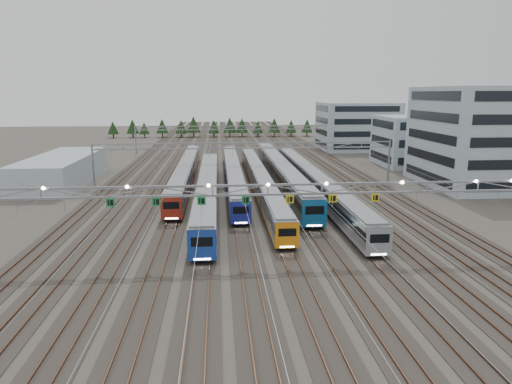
{
  "coord_description": "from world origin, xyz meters",
  "views": [
    {
      "loc": [
        -4.96,
        -45.14,
        16.96
      ],
      "look_at": [
        0.15,
        16.42,
        3.5
      ],
      "focal_mm": 32.0,
      "sensor_mm": 36.0,
      "label": 1
    }
  ],
  "objects": [
    {
      "name": "train_f",
      "position": [
        11.25,
        31.96,
        2.05
      ],
      "size": [
        2.77,
        68.23,
        3.61
      ],
      "color": "black",
      "rests_on": "ground"
    },
    {
      "name": "treeline",
      "position": [
        2.25,
        134.71,
        4.23
      ],
      "size": [
        100.1,
        5.6,
        7.02
      ],
      "color": "#332114",
      "rests_on": "ground"
    },
    {
      "name": "track_bed",
      "position": [
        0.0,
        100.0,
        1.49
      ],
      "size": [
        54.0,
        260.0,
        5.42
      ],
      "color": "#2D2823",
      "rests_on": "ground"
    },
    {
      "name": "depot_bldg_north",
      "position": [
        37.1,
        90.97,
        7.06
      ],
      "size": [
        22.0,
        18.0,
        14.13
      ],
      "primitive_type": "cube",
      "color": "#9BB0B9",
      "rests_on": "ground"
    },
    {
      "name": "train_b",
      "position": [
        -6.75,
        26.01,
        2.15
      ],
      "size": [
        2.91,
        56.21,
        3.79
      ],
      "color": "black",
      "rests_on": "ground"
    },
    {
      "name": "depot_bldg_south",
      "position": [
        42.55,
        35.03,
        9.04
      ],
      "size": [
        18.0,
        22.0,
        18.07
      ],
      "primitive_type": "cube",
      "color": "#9BB0B9",
      "rests_on": "ground"
    },
    {
      "name": "gantry_mid",
      "position": [
        0.0,
        40.0,
        6.39
      ],
      "size": [
        56.36,
        0.36,
        8.0
      ],
      "color": "gray",
      "rests_on": "ground"
    },
    {
      "name": "depot_bldg_mid",
      "position": [
        40.47,
        59.57,
        5.8
      ],
      "size": [
        14.0,
        16.0,
        11.6
      ],
      "primitive_type": "cube",
      "color": "#9BB0B9",
      "rests_on": "ground"
    },
    {
      "name": "train_e",
      "position": [
        6.75,
        40.18,
        2.33
      ],
      "size": [
        3.18,
        63.61,
        4.16
      ],
      "color": "black",
      "rests_on": "ground"
    },
    {
      "name": "ground",
      "position": [
        0.0,
        0.0,
        0.0
      ],
      "size": [
        400.0,
        400.0,
        0.0
      ],
      "primitive_type": "plane",
      "color": "#47423A",
      "rests_on": "ground"
    },
    {
      "name": "train_d",
      "position": [
        2.25,
        34.17,
        1.97
      ],
      "size": [
        2.65,
        66.32,
        3.44
      ],
      "color": "black",
      "rests_on": "ground"
    },
    {
      "name": "gantry_far",
      "position": [
        0.0,
        85.0,
        6.39
      ],
      "size": [
        56.36,
        0.36,
        8.0
      ],
      "color": "gray",
      "rests_on": "ground"
    },
    {
      "name": "west_shed",
      "position": [
        -34.96,
        44.21,
        2.58
      ],
      "size": [
        10.0,
        30.0,
        5.16
      ],
      "primitive_type": "cube",
      "color": "#9BB0B9",
      "rests_on": "ground"
    },
    {
      "name": "train_c",
      "position": [
        -2.25,
        40.31,
        2.02
      ],
      "size": [
        2.72,
        59.38,
        3.54
      ],
      "color": "black",
      "rests_on": "ground"
    },
    {
      "name": "gantry_near",
      "position": [
        -0.05,
        -0.12,
        7.09
      ],
      "size": [
        56.36,
        0.61,
        8.08
      ],
      "color": "gray",
      "rests_on": "ground"
    },
    {
      "name": "train_a",
      "position": [
        -11.25,
        42.39,
        2.11
      ],
      "size": [
        2.85,
        57.99,
        3.71
      ],
      "color": "black",
      "rests_on": "ground"
    }
  ]
}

